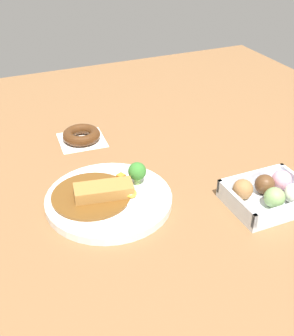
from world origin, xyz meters
TOP-DOWN VIEW (x-y plane):
  - ground_plane at (0.00, 0.00)m, footprint 1.60×1.60m
  - curry_plate at (0.12, 0.06)m, footprint 0.27×0.27m
  - donut_box at (-0.19, 0.19)m, footprint 0.17×0.13m
  - chocolate_ring_donut at (0.09, -0.23)m, footprint 0.13×0.13m

SIDE VIEW (x-z plane):
  - ground_plane at x=0.00m, z-range 0.00..0.00m
  - curry_plate at x=0.12m, z-range -0.02..0.05m
  - chocolate_ring_donut at x=0.09m, z-range 0.00..0.03m
  - donut_box at x=-0.19m, z-range 0.00..0.05m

